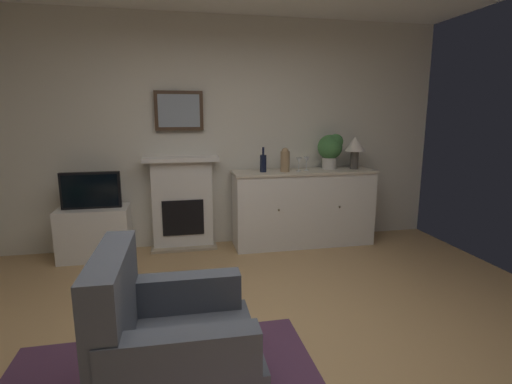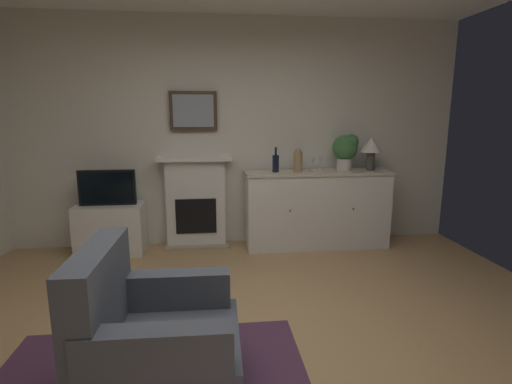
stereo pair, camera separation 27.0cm
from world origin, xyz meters
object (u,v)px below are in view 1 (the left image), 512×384
wine_glass_center (306,160)px  framed_picture (179,111)px  wine_glass_left (299,161)px  armchair (169,346)px  wine_bottle (263,163)px  potted_plant_small (331,148)px  table_lamp (355,146)px  vase_decorative (285,160)px  fireplace_unit (183,203)px  tv_cabinet (95,233)px  tv_set (91,190)px  sideboard_cabinet (303,208)px

wine_glass_center → framed_picture: bearing=171.4°
wine_glass_left → armchair: bearing=-121.4°
framed_picture → wine_bottle: size_ratio=1.90×
wine_bottle → potted_plant_small: size_ratio=0.67×
wine_bottle → framed_picture: bearing=165.7°
wine_glass_left → armchair: size_ratio=0.18×
table_lamp → vase_decorative: size_ratio=1.42×
fireplace_unit → armchair: bearing=-92.9°
wine_bottle → tv_cabinet: 2.05m
vase_decorative → armchair: bearing=-118.4°
table_lamp → wine_glass_left: 0.75m
wine_glass_center → fireplace_unit: bearing=173.1°
wine_glass_center → tv_cabinet: 2.56m
fireplace_unit → vase_decorative: 1.32m
wine_bottle → vase_decorative: bearing=-7.5°
wine_bottle → potted_plant_small: potted_plant_small is taller
table_lamp → tv_set: (-3.07, -0.01, -0.43)m
wine_glass_center → table_lamp: bearing=0.1°
sideboard_cabinet → table_lamp: (0.65, 0.00, 0.74)m
vase_decorative → tv_set: bearing=178.9°
wine_glass_left → potted_plant_small: (0.43, 0.10, 0.13)m
wine_glass_center → tv_cabinet: (-2.45, 0.02, -0.76)m
tv_cabinet → framed_picture: bearing=12.0°
vase_decorative → armchair: (-1.33, -2.47, -0.68)m
framed_picture → wine_bottle: bearing=-14.3°
table_lamp → armchair: 3.46m
sideboard_cabinet → table_lamp: bearing=0.0°
tv_cabinet → armchair: size_ratio=0.82×
wine_glass_left → wine_glass_center: bearing=25.4°
sideboard_cabinet → tv_cabinet: bearing=179.6°
tv_set → potted_plant_small: bearing=1.1°
wine_glass_left → potted_plant_small: 0.47m
framed_picture → armchair: (-0.14, -2.74, -1.24)m
table_lamp → wine_glass_left: (-0.73, -0.05, -0.16)m
framed_picture → wine_glass_center: 1.60m
wine_glass_left → armchair: 2.96m
tv_set → tv_cabinet: bearing=90.0°
vase_decorative → tv_cabinet: bearing=178.3°
wine_glass_center → tv_cabinet: bearing=179.6°
tv_cabinet → wine_glass_center: bearing=-0.4°
wine_glass_left → vase_decorative: 0.17m
wine_glass_left → wine_glass_center: (0.11, 0.05, 0.00)m
wine_glass_center → wine_bottle: bearing=-178.3°
wine_glass_center → tv_set: 2.46m
sideboard_cabinet → tv_cabinet: (-2.42, 0.02, -0.17)m
wine_glass_left → fireplace_unit: bearing=170.4°
fireplace_unit → tv_cabinet: size_ratio=1.47×
potted_plant_small → vase_decorative: bearing=-171.0°
table_lamp → wine_bottle: table_lamp is taller
tv_cabinet → tv_set: 0.49m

